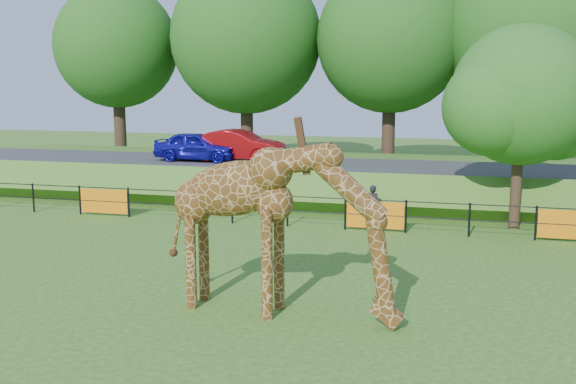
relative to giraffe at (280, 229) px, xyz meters
name	(u,v)px	position (x,y,z in m)	size (l,w,h in m)	color
ground	(198,302)	(-1.98, 0.27, -1.86)	(90.00, 90.00, 0.00)	#2A6018
giraffe	(280,229)	(0.00, 0.00, 0.00)	(5.20, 0.96, 3.72)	#593412
perimeter_fence	(287,211)	(-1.98, 8.27, -1.31)	(28.07, 0.10, 1.10)	black
embankment	(329,177)	(-1.98, 15.77, -1.21)	(40.00, 9.00, 1.30)	#2A6018
road	(322,165)	(-1.98, 14.27, -0.50)	(40.00, 5.00, 0.12)	#313134
car_blue	(197,146)	(-7.61, 14.01, 0.22)	(1.54, 3.84, 1.31)	#1A16B7
car_red	(238,146)	(-5.80, 14.34, 0.25)	(1.47, 4.20, 1.39)	#A30B0F
visitor	(373,205)	(0.80, 9.27, -1.16)	(0.51, 0.33, 1.39)	black
tree_east	(524,101)	(5.61, 9.90, 2.42)	(5.40, 4.71, 6.76)	#372518
bg_tree_line	(389,38)	(-0.09, 22.27, 5.33)	(37.30, 8.80, 11.82)	#372518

